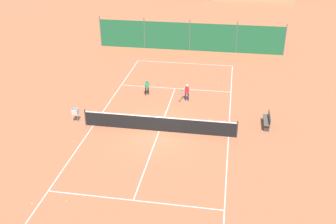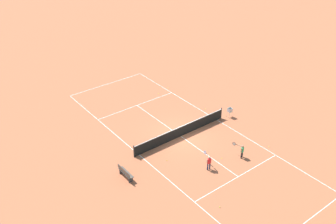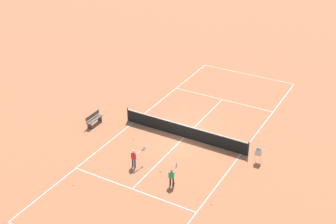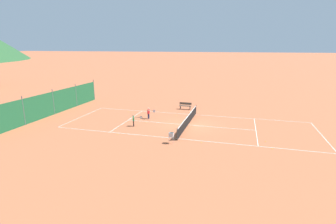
{
  "view_description": "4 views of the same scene",
  "coord_description": "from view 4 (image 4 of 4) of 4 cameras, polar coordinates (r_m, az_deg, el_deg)",
  "views": [
    {
      "loc": [
        3.84,
        -19.96,
        11.66
      ],
      "look_at": [
        0.3,
        1.38,
        0.6
      ],
      "focal_mm": 42.0,
      "sensor_mm": 36.0,
      "label": 1
    },
    {
      "loc": [
        17.06,
        20.3,
        18.16
      ],
      "look_at": [
        -0.48,
        -2.32,
        1.04
      ],
      "focal_mm": 42.0,
      "sensor_mm": 36.0,
      "label": 2
    },
    {
      "loc": [
        -12.24,
        23.92,
        16.75
      ],
      "look_at": [
        1.91,
        -1.15,
        0.89
      ],
      "focal_mm": 50.0,
      "sensor_mm": 36.0,
      "label": 3
    },
    {
      "loc": [
        -24.37,
        -4.75,
        7.61
      ],
      "look_at": [
        -0.7,
        1.85,
        1.36
      ],
      "focal_mm": 28.0,
      "sensor_mm": 36.0,
      "label": 4
    }
  ],
  "objects": [
    {
      "name": "ball_hopper",
      "position": [
        20.92,
        0.75,
        -5.15
      ],
      "size": [
        0.36,
        0.36,
        0.89
      ],
      "color": "#B7B7BC",
      "rests_on": "ground"
    },
    {
      "name": "tennis_ball_alley_right",
      "position": [
        26.54,
        -4.74,
        -2.38
      ],
      "size": [
        0.07,
        0.07,
        0.07
      ],
      "primitive_type": "sphere",
      "color": "#CCE033",
      "rests_on": "ground"
    },
    {
      "name": "tennis_ball_near_corner",
      "position": [
        23.55,
        -10.91,
        -4.77
      ],
      "size": [
        0.07,
        0.07,
        0.07
      ],
      "primitive_type": "sphere",
      "color": "#CCE033",
      "rests_on": "ground"
    },
    {
      "name": "tennis_net",
      "position": [
        25.83,
        4.38,
        -1.76
      ],
      "size": [
        9.18,
        0.08,
        1.06
      ],
      "color": "#2D2D2D",
      "rests_on": "ground"
    },
    {
      "name": "court_line_markings",
      "position": [
        25.97,
        4.36,
        -2.81
      ],
      "size": [
        8.25,
        23.85,
        0.01
      ],
      "color": "white",
      "rests_on": "ground"
    },
    {
      "name": "tennis_ball_by_net_right",
      "position": [
        22.84,
        20.42,
        -6.05
      ],
      "size": [
        0.07,
        0.07,
        0.07
      ],
      "primitive_type": "sphere",
      "color": "#CCE033",
      "rests_on": "ground"
    },
    {
      "name": "tennis_ball_by_net_left",
      "position": [
        21.52,
        21.77,
        -7.42
      ],
      "size": [
        0.07,
        0.07,
        0.07
      ],
      "primitive_type": "sphere",
      "color": "#CCE033",
      "rests_on": "ground"
    },
    {
      "name": "player_far_service",
      "position": [
        27.95,
        -4.18,
        -0.08
      ],
      "size": [
        0.52,
        0.98,
        1.2
      ],
      "color": "#23284C",
      "rests_on": "ground"
    },
    {
      "name": "ground_plane",
      "position": [
        25.97,
        4.36,
        -2.81
      ],
      "size": [
        600.0,
        600.0,
        0.0
      ],
      "primitive_type": "plane",
      "color": "#B7603D"
    },
    {
      "name": "player_far_baseline",
      "position": [
        25.53,
        -7.4,
        -1.64
      ],
      "size": [
        0.36,
        1.0,
        1.13
      ],
      "color": "black",
      "rests_on": "ground"
    },
    {
      "name": "tennis_ball_service_box",
      "position": [
        29.05,
        1.87,
        -0.86
      ],
      "size": [
        0.07,
        0.07,
        0.07
      ],
      "primitive_type": "sphere",
      "color": "#CCE033",
      "rests_on": "ground"
    },
    {
      "name": "windscreen_fence_far",
      "position": [
        32.31,
        -23.65,
        1.81
      ],
      "size": [
        17.28,
        0.08,
        2.9
      ],
      "color": "#1E6038",
      "rests_on": "ground"
    },
    {
      "name": "tennis_ball_mid_court",
      "position": [
        21.39,
        7.27,
        -6.6
      ],
      "size": [
        0.07,
        0.07,
        0.07
      ],
      "primitive_type": "sphere",
      "color": "#CCE033",
      "rests_on": "ground"
    },
    {
      "name": "courtside_bench",
      "position": [
        32.18,
        3.79,
        1.38
      ],
      "size": [
        0.36,
        1.5,
        0.84
      ],
      "color": "#51473D",
      "rests_on": "ground"
    },
    {
      "name": "tennis_ball_far_corner",
      "position": [
        31.17,
        -8.6,
        0.03
      ],
      "size": [
        0.07,
        0.07,
        0.07
      ],
      "primitive_type": "sphere",
      "color": "#CCE033",
      "rests_on": "ground"
    }
  ]
}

